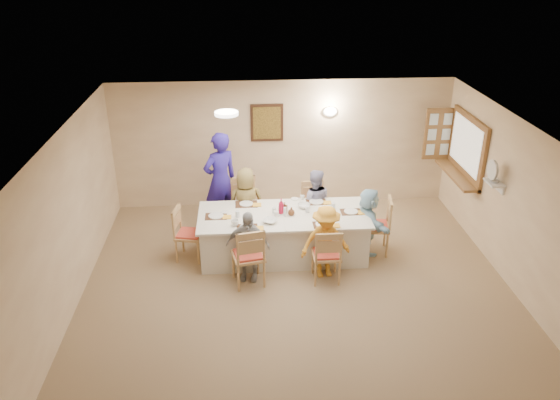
{
  "coord_description": "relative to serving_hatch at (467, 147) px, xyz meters",
  "views": [
    {
      "loc": [
        -0.77,
        -6.49,
        4.79
      ],
      "look_at": [
        -0.2,
        1.4,
        1.05
      ],
      "focal_mm": 35.0,
      "sensor_mm": 36.0,
      "label": 1
    }
  ],
  "objects": [
    {
      "name": "napkin_fr",
      "position": [
        -2.57,
        -1.41,
        -0.73
      ],
      "size": [
        0.14,
        0.14,
        0.01
      ],
      "primitive_type": "cube",
      "color": "yellow",
      "rests_on": "dining_table"
    },
    {
      "name": "diner_right_end",
      "position": [
        -1.93,
        -0.94,
        -0.92
      ],
      "size": [
        1.2,
        0.72,
        1.16
      ],
      "primitive_type": "imported",
      "rotation": [
        0.0,
        0.0,
        1.75
      ],
      "color": "#ADDCF2",
      "rests_on": "ground"
    },
    {
      "name": "diner_back_left",
      "position": [
        -3.95,
        -0.26,
        -0.85
      ],
      "size": [
        0.7,
        0.52,
        1.3
      ],
      "primitive_type": "imported",
      "rotation": [
        0.0,
        0.0,
        3.22
      ],
      "color": "olive",
      "rests_on": "ground"
    },
    {
      "name": "bowl_a",
      "position": [
        -3.58,
        -1.21,
        -0.71
      ],
      "size": [
        0.39,
        0.39,
        0.06
      ],
      "primitive_type": "imported",
      "rotation": [
        0.0,
        0.0,
        -0.41
      ],
      "color": "white",
      "rests_on": "dining_table"
    },
    {
      "name": "plate_br",
      "position": [
        -2.75,
        -0.52,
        -0.73
      ],
      "size": [
        0.25,
        0.25,
        0.02
      ],
      "primitive_type": "cylinder",
      "color": "white",
      "rests_on": "dining_table"
    },
    {
      "name": "teacup_a",
      "position": [
        -4.14,
        -1.28,
        -0.69
      ],
      "size": [
        0.18,
        0.18,
        0.1
      ],
      "primitive_type": "imported",
      "rotation": [
        0.0,
        0.0,
        0.27
      ],
      "color": "white",
      "rests_on": "dining_table"
    },
    {
      "name": "placemat_br",
      "position": [
        -2.75,
        -0.52,
        -0.74
      ],
      "size": [
        0.34,
        0.26,
        0.01
      ],
      "primitive_type": "cube",
      "color": "#472B19",
      "rests_on": "dining_table"
    },
    {
      "name": "condiment_ketchup",
      "position": [
        -3.38,
        -0.9,
        -0.61
      ],
      "size": [
        0.1,
        0.1,
        0.26
      ],
      "primitive_type": "imported",
      "rotation": [
        0.0,
        0.0,
        0.02
      ],
      "color": "#B40F31",
      "rests_on": "dining_table"
    },
    {
      "name": "napkin_le",
      "position": [
        -4.27,
        -0.99,
        -0.73
      ],
      "size": [
        0.14,
        0.14,
        0.01
      ],
      "primitive_type": "cube",
      "color": "yellow",
      "rests_on": "dining_table"
    },
    {
      "name": "ceiling_light",
      "position": [
        -4.21,
        -0.9,
        0.97
      ],
      "size": [
        0.36,
        0.36,
        0.05
      ],
      "primitive_type": "cylinder",
      "color": "white",
      "rests_on": "room_walls"
    },
    {
      "name": "placemat_le",
      "position": [
        -4.45,
        -0.94,
        -0.74
      ],
      "size": [
        0.35,
        0.26,
        0.01
      ],
      "primitive_type": "cube",
      "color": "#472B19",
      "rests_on": "dining_table"
    },
    {
      "name": "diner_front_left",
      "position": [
        -3.95,
        -1.62,
        -0.92
      ],
      "size": [
        0.79,
        0.55,
        1.16
      ],
      "primitive_type": "imported",
      "rotation": [
        0.0,
        0.0,
        -0.2
      ],
      "color": "#A5A5A5",
      "rests_on": "ground"
    },
    {
      "name": "napkin_re",
      "position": [
        -2.05,
        -0.99,
        -0.73
      ],
      "size": [
        0.15,
        0.15,
        0.01
      ],
      "primitive_type": "cube",
      "color": "yellow",
      "rests_on": "dining_table"
    },
    {
      "name": "teacup_b",
      "position": [
        -2.98,
        -0.39,
        -0.7
      ],
      "size": [
        0.13,
        0.13,
        0.07
      ],
      "primitive_type": "imported",
      "rotation": [
        0.0,
        0.0,
        0.36
      ],
      "color": "white",
      "rests_on": "dining_table"
    },
    {
      "name": "diner_front_right",
      "position": [
        -2.75,
        -1.62,
        -0.9
      ],
      "size": [
        0.89,
        0.65,
        1.2
      ],
      "primitive_type": "imported",
      "rotation": [
        0.0,
        0.0,
        0.13
      ],
      "color": "gold",
      "rests_on": "ground"
    },
    {
      "name": "napkin_br",
      "position": [
        -2.57,
        -0.57,
        -0.73
      ],
      "size": [
        0.14,
        0.14,
        0.01
      ],
      "primitive_type": "cube",
      "color": "yellow",
      "rests_on": "dining_table"
    },
    {
      "name": "placemat_bl",
      "position": [
        -3.95,
        -0.52,
        -0.74
      ],
      "size": [
        0.37,
        0.28,
        0.01
      ],
      "primitive_type": "cube",
      "color": "#472B19",
      "rests_on": "dining_table"
    },
    {
      "name": "napkin_fl",
      "position": [
        -3.77,
        -1.41,
        -0.73
      ],
      "size": [
        0.15,
        0.15,
        0.01
      ],
      "primitive_type": "cube",
      "color": "yellow",
      "rests_on": "dining_table"
    },
    {
      "name": "napkin_bl",
      "position": [
        -3.77,
        -0.57,
        -0.73
      ],
      "size": [
        0.15,
        0.15,
        0.01
      ],
      "primitive_type": "cube",
      "color": "yellow",
      "rests_on": "dining_table"
    },
    {
      "name": "serving_hatch",
      "position": [
        0.0,
        0.0,
        0.0
      ],
      "size": [
        0.06,
        1.5,
        1.15
      ],
      "primitive_type": "cube",
      "color": "brown",
      "rests_on": "room_walls"
    },
    {
      "name": "plate_re",
      "position": [
        -2.23,
        -0.94,
        -0.73
      ],
      "size": [
        0.23,
        0.23,
        0.01
      ],
      "primitive_type": "cylinder",
      "color": "white",
      "rests_on": "dining_table"
    },
    {
      "name": "chair_front_left",
      "position": [
        -3.95,
        -1.74,
        -1.0
      ],
      "size": [
        0.57,
        0.57,
        1.0
      ],
      "primitive_type": null,
      "rotation": [
        0.0,
        0.0,
        3.35
      ],
      "color": "tan",
      "rests_on": "ground"
    },
    {
      "name": "wall_sconce",
      "position": [
        -2.31,
        1.04,
        0.4
      ],
      "size": [
        0.26,
        0.09,
        0.18
      ],
      "primitive_type": "ellipsoid",
      "color": "white",
      "rests_on": "room_walls"
    },
    {
      "name": "condiment_brown",
      "position": [
        -3.32,
        -0.87,
        -0.65
      ],
      "size": [
        0.12,
        0.12,
        0.18
      ],
      "primitive_type": "imported",
      "rotation": [
        0.0,
        0.0,
        -0.24
      ],
      "color": "#593017",
      "rests_on": "dining_table"
    },
    {
      "name": "diner_back_right",
      "position": [
        -2.75,
        -0.26,
        -0.88
      ],
      "size": [
        0.7,
        0.59,
        1.25
      ],
      "primitive_type": "imported",
      "rotation": [
        0.0,
        0.0,
        3.04
      ],
      "color": "#9C9AC0",
      "rests_on": "ground"
    },
    {
      "name": "plate_fr",
      "position": [
        -2.75,
        -1.36,
        -0.73
      ],
      "size": [
        0.25,
        0.25,
        0.02
      ],
      "primitive_type": "cylinder",
      "color": "white",
      "rests_on": "dining_table"
    },
    {
      "name": "placemat_re",
      "position": [
        -2.23,
        -0.94,
        -0.74
      ],
      "size": [
        0.34,
        0.25,
        0.01
      ],
      "primitive_type": "cube",
      "color": "#472B19",
      "rests_on": "dining_table"
    },
    {
      "name": "placemat_fl",
      "position": [
        -3.95,
        -1.36,
        -0.74
      ],
      "size": [
        0.32,
        0.24,
        0.01
      ],
      "primitive_type": "cube",
      "color": "#472B19",
      "rests_on": "dining_table"
    },
    {
      "name": "plate_fl",
      "position": [
        -3.95,
        -1.36,
        -0.73
      ],
      "size": [
        0.23,
        0.23,
        0.01
      ],
      "primitive_type": "cylinder",
      "color": "white",
      "rests_on": "dining_table"
    },
    {
      "name": "drinking_glass",
      "position": [
        -3.5,
        -0.89,
        -0.68
      ],
      "size": [
        0.06,
        0.06,
        0.09
      ],
      "primitive_type": "cylinder",
      "color": "silver",
      "rests_on": "dining_table"
    },
    {
      "name": "chair_back_left",
      "position": [
        -3.95,
        -0.14,
        -0.99
      ],
      "size": [
        0.58,
        0.58,
        1.03
      ],
      "primitive_type": null,
      "rotation": [
        0.0,
        0.0,
        0.21
      ],
      "color": "tan",
      "rests_on": "ground"
    },
    {
      "name": "chair_front_right",
      "position": [
        -2.75,
        -1.74,
        -1.04
      ],
      "size": [
        0.45,
        0.45,
        0.93
      ],
      "primitive_type": null,
      "rotation": [
        0.0,
        0.0,
        3.14
      ],
      "color": "tan",
      "rests_on": "ground"
    },
    {
      "name": "plate_le",
      "position": [
        -4.45,
        -0.94,
        -0.73
      ],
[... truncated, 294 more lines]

